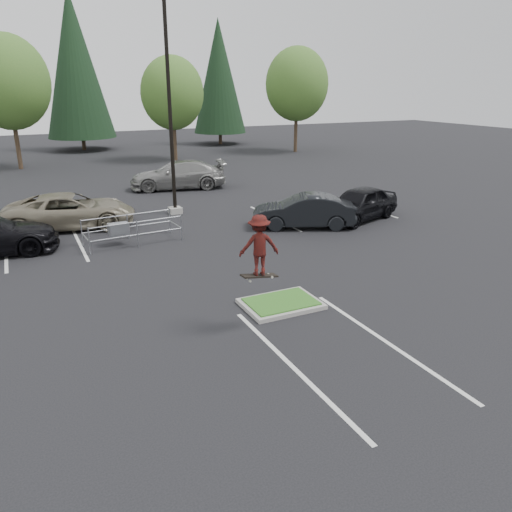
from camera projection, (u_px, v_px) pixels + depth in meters
name	position (u px, v px, depth m)	size (l,w,h in m)	color
ground	(281.00, 306.00, 14.55)	(120.00, 120.00, 0.00)	black
grass_median	(281.00, 303.00, 14.52)	(2.20, 1.60, 0.16)	gray
stall_lines	(175.00, 253.00, 19.12)	(22.62, 17.60, 0.01)	silver
light_pole	(170.00, 119.00, 23.48)	(0.70, 0.60, 10.12)	gray
decid_b	(8.00, 85.00, 36.09)	(5.89, 5.89, 9.64)	#38281C
decid_c	(172.00, 95.00, 40.69)	(5.12, 5.12, 8.38)	#38281C
decid_d	(297.00, 87.00, 45.83)	(5.76, 5.76, 9.43)	#38281C
conif_b	(75.00, 65.00, 46.46)	(6.38, 6.38, 14.50)	#38281C
conif_c	(219.00, 77.00, 51.69)	(5.50, 5.50, 12.50)	#38281C
cart_corral	(122.00, 228.00, 19.91)	(3.86, 1.65, 1.07)	#919399
skateboarder	(259.00, 245.00, 12.45)	(1.11, 0.79, 1.70)	black
car_l_tan	(70.00, 211.00, 22.23)	(2.57, 5.58, 1.55)	gray
car_r_charc	(304.00, 211.00, 22.30)	(1.58, 4.52, 1.49)	black
car_r_black	(359.00, 204.00, 23.54)	(1.84, 4.58, 1.56)	black
car_far_silver	(179.00, 175.00, 30.67)	(2.36, 5.81, 1.69)	gray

